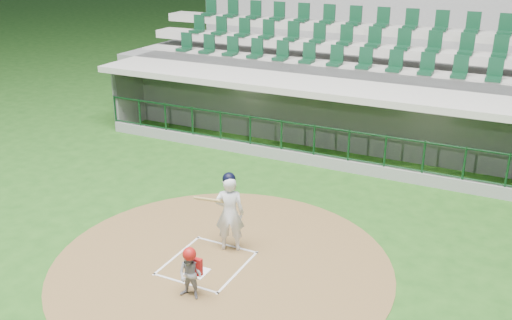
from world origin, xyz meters
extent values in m
plane|color=#1E4E16|center=(0.00, 0.00, 0.00)|extent=(120.00, 120.00, 0.00)
cylinder|color=brown|center=(0.30, -0.20, 0.01)|extent=(7.20, 7.20, 0.01)
cube|color=white|center=(0.00, -0.70, 0.02)|extent=(0.43, 0.43, 0.02)
cube|color=white|center=(-0.75, -0.30, 0.02)|extent=(0.05, 1.80, 0.01)
cube|color=white|center=(0.75, -0.30, 0.02)|extent=(0.05, 1.80, 0.01)
cube|color=white|center=(0.00, 0.55, 0.02)|extent=(1.55, 0.05, 0.01)
cube|color=silver|center=(0.00, -1.15, 0.02)|extent=(1.55, 0.05, 0.01)
cube|color=slate|center=(0.00, 7.50, -0.55)|extent=(15.00, 3.00, 0.10)
cube|color=gray|center=(0.00, 9.10, 0.85)|extent=(15.00, 0.20, 2.70)
cube|color=#B4AC9F|center=(0.00, 8.98, 1.10)|extent=(13.50, 0.04, 0.90)
cube|color=slate|center=(-7.50, 7.50, 0.85)|extent=(0.20, 3.00, 2.70)
cube|color=#AEAA9D|center=(0.00, 7.25, 2.30)|extent=(15.40, 3.50, 0.20)
cube|color=gray|center=(0.00, 5.95, 0.15)|extent=(15.00, 0.15, 0.40)
cube|color=black|center=(0.00, 5.95, 1.73)|extent=(15.00, 0.01, 0.95)
cube|color=brown|center=(0.00, 8.55, -0.28)|extent=(12.75, 0.40, 0.45)
cube|color=white|center=(-3.00, 7.50, 2.17)|extent=(1.30, 0.35, 0.04)
cube|color=white|center=(3.00, 7.50, 2.17)|extent=(1.30, 0.35, 0.04)
imported|color=#B21C13|center=(-5.49, 8.36, 0.44)|extent=(1.40, 1.13, 1.88)
imported|color=#A91C12|center=(-1.59, 8.09, 0.40)|extent=(1.14, 0.74, 1.81)
imported|color=#A2111B|center=(2.27, 8.33, 0.32)|extent=(0.82, 0.55, 1.65)
imported|color=#A11811|center=(5.03, 8.47, 0.30)|extent=(1.50, 0.50, 1.61)
cube|color=slate|center=(0.00, 10.75, 1.15)|extent=(17.00, 6.50, 2.50)
cube|color=#A19C91|center=(0.00, 9.25, 2.30)|extent=(16.60, 0.95, 0.30)
cube|color=#ABA59A|center=(0.00, 10.20, 2.85)|extent=(16.60, 0.95, 0.30)
cube|color=#A4A094|center=(0.00, 11.15, 3.40)|extent=(16.60, 0.95, 0.30)
cube|color=gray|center=(0.00, 14.10, 2.53)|extent=(17.00, 0.25, 5.05)
imported|color=white|center=(0.15, 0.45, 0.89)|extent=(0.75, 0.63, 1.75)
sphere|color=black|center=(0.15, 0.45, 1.70)|extent=(0.28, 0.28, 0.28)
cylinder|color=tan|center=(-0.10, 0.20, 1.25)|extent=(0.58, 0.79, 0.39)
imported|color=gray|center=(0.36, -1.49, 0.51)|extent=(0.50, 0.40, 1.00)
sphere|color=#AA1412|center=(0.36, -1.49, 0.96)|extent=(0.26, 0.26, 0.26)
cube|color=#AC1214|center=(0.36, -1.34, 0.62)|extent=(0.32, 0.10, 0.35)
camera|label=1|loc=(5.57, -9.21, 6.45)|focal=40.00mm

